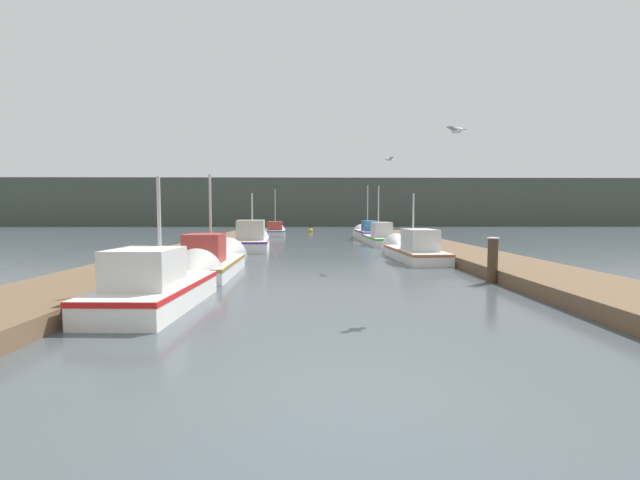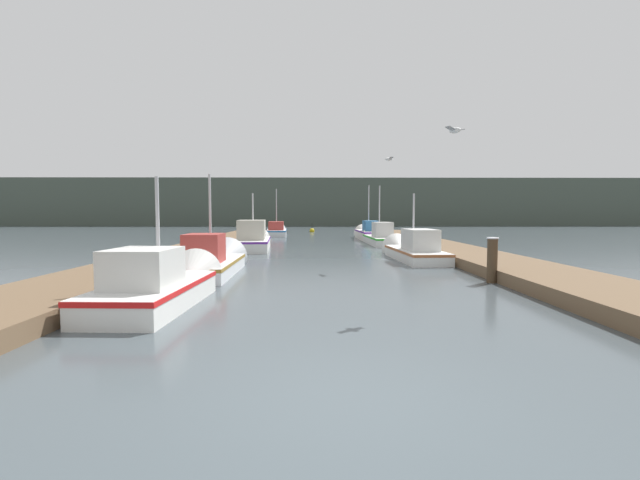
{
  "view_description": "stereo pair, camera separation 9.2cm",
  "coord_description": "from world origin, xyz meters",
  "px_view_note": "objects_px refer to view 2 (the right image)",
  "views": [
    {
      "loc": [
        -0.46,
        -4.4,
        2.05
      ],
      "look_at": [
        -0.18,
        12.4,
        0.95
      ],
      "focal_mm": 24.0,
      "sensor_mm": 36.0,
      "label": 1
    },
    {
      "loc": [
        -0.37,
        -4.4,
        2.05
      ],
      "look_at": [
        -0.18,
        12.4,
        0.95
      ],
      "focal_mm": 24.0,
      "sensor_mm": 36.0,
      "label": 2
    }
  ],
  "objects_px": {
    "fishing_boat_3": "(253,240)",
    "fishing_boat_5": "(368,233)",
    "fishing_boat_0": "(165,284)",
    "fishing_boat_1": "(214,261)",
    "fishing_boat_2": "(412,250)",
    "mooring_piling_0": "(408,238)",
    "fishing_boat_4": "(378,237)",
    "mooring_piling_2": "(259,231)",
    "fishing_boat_6": "(277,231)",
    "seagull_lead": "(455,130)",
    "seagull_1": "(389,159)",
    "mooring_piling_3": "(492,260)",
    "channel_buoy": "(312,231)"
  },
  "relations": [
    {
      "from": "fishing_boat_0",
      "to": "fishing_boat_1",
      "type": "relative_size",
      "value": 0.89
    },
    {
      "from": "fishing_boat_6",
      "to": "seagull_lead",
      "type": "height_order",
      "value": "fishing_boat_6"
    },
    {
      "from": "fishing_boat_0",
      "to": "fishing_boat_1",
      "type": "bearing_deg",
      "value": 92.73
    },
    {
      "from": "fishing_boat_0",
      "to": "seagull_lead",
      "type": "height_order",
      "value": "seagull_lead"
    },
    {
      "from": "fishing_boat_3",
      "to": "channel_buoy",
      "type": "height_order",
      "value": "fishing_boat_3"
    },
    {
      "from": "fishing_boat_1",
      "to": "fishing_boat_4",
      "type": "xyz_separation_m",
      "value": [
        7.58,
        12.87,
        0.05
      ]
    },
    {
      "from": "fishing_boat_2",
      "to": "fishing_boat_3",
      "type": "height_order",
      "value": "fishing_boat_3"
    },
    {
      "from": "fishing_boat_2",
      "to": "fishing_boat_4",
      "type": "bearing_deg",
      "value": 87.75
    },
    {
      "from": "fishing_boat_2",
      "to": "mooring_piling_2",
      "type": "xyz_separation_m",
      "value": [
        -8.88,
        16.94,
        0.1
      ]
    },
    {
      "from": "fishing_boat_3",
      "to": "mooring_piling_2",
      "type": "xyz_separation_m",
      "value": [
        -1.21,
        11.61,
        -0.0
      ]
    },
    {
      "from": "seagull_lead",
      "to": "fishing_boat_0",
      "type": "bearing_deg",
      "value": 139.43
    },
    {
      "from": "mooring_piling_2",
      "to": "channel_buoy",
      "type": "relative_size",
      "value": 0.99
    },
    {
      "from": "mooring_piling_2",
      "to": "seagull_lead",
      "type": "xyz_separation_m",
      "value": [
        7.67,
        -26.24,
        3.29
      ]
    },
    {
      "from": "fishing_boat_0",
      "to": "channel_buoy",
      "type": "relative_size",
      "value": 4.88
    },
    {
      "from": "fishing_boat_1",
      "to": "seagull_1",
      "type": "distance_m",
      "value": 7.26
    },
    {
      "from": "mooring_piling_2",
      "to": "seagull_1",
      "type": "bearing_deg",
      "value": -69.52
    },
    {
      "from": "mooring_piling_2",
      "to": "mooring_piling_3",
      "type": "xyz_separation_m",
      "value": [
        9.81,
        -23.24,
        0.16
      ]
    },
    {
      "from": "fishing_boat_4",
      "to": "fishing_boat_5",
      "type": "distance_m",
      "value": 4.68
    },
    {
      "from": "fishing_boat_2",
      "to": "mooring_piling_3",
      "type": "bearing_deg",
      "value": -84.69
    },
    {
      "from": "fishing_boat_2",
      "to": "fishing_boat_5",
      "type": "relative_size",
      "value": 0.96
    },
    {
      "from": "mooring_piling_0",
      "to": "mooring_piling_3",
      "type": "height_order",
      "value": "mooring_piling_3"
    },
    {
      "from": "fishing_boat_4",
      "to": "mooring_piling_0",
      "type": "distance_m",
      "value": 3.24
    },
    {
      "from": "fishing_boat_4",
      "to": "mooring_piling_0",
      "type": "bearing_deg",
      "value": -68.56
    },
    {
      "from": "seagull_1",
      "to": "fishing_boat_6",
      "type": "bearing_deg",
      "value": -178.57
    },
    {
      "from": "fishing_boat_2",
      "to": "seagull_1",
      "type": "xyz_separation_m",
      "value": [
        -1.51,
        -2.8,
        3.57
      ]
    },
    {
      "from": "fishing_boat_3",
      "to": "fishing_boat_6",
      "type": "bearing_deg",
      "value": 85.45
    },
    {
      "from": "mooring_piling_0",
      "to": "fishing_boat_5",
      "type": "bearing_deg",
      "value": 100.17
    },
    {
      "from": "fishing_boat_3",
      "to": "fishing_boat_5",
      "type": "relative_size",
      "value": 1.05
    },
    {
      "from": "seagull_1",
      "to": "channel_buoy",
      "type": "bearing_deg",
      "value": 172.15
    },
    {
      "from": "fishing_boat_3",
      "to": "fishing_boat_6",
      "type": "height_order",
      "value": "fishing_boat_6"
    },
    {
      "from": "channel_buoy",
      "to": "fishing_boat_6",
      "type": "bearing_deg",
      "value": -117.82
    },
    {
      "from": "fishing_boat_2",
      "to": "fishing_boat_6",
      "type": "relative_size",
      "value": 0.95
    },
    {
      "from": "fishing_boat_6",
      "to": "seagull_lead",
      "type": "xyz_separation_m",
      "value": [
        6.42,
        -28.6,
        3.4
      ]
    },
    {
      "from": "fishing_boat_1",
      "to": "seagull_lead",
      "type": "bearing_deg",
      "value": -41.02
    },
    {
      "from": "fishing_boat_2",
      "to": "seagull_lead",
      "type": "relative_size",
      "value": 11.5
    },
    {
      "from": "fishing_boat_2",
      "to": "channel_buoy",
      "type": "height_order",
      "value": "fishing_boat_2"
    },
    {
      "from": "seagull_1",
      "to": "fishing_boat_2",
      "type": "bearing_deg",
      "value": 137.64
    },
    {
      "from": "fishing_boat_0",
      "to": "mooring_piling_2",
      "type": "height_order",
      "value": "fishing_boat_0"
    },
    {
      "from": "fishing_boat_6",
      "to": "mooring_piling_0",
      "type": "bearing_deg",
      "value": -59.81
    },
    {
      "from": "fishing_boat_0",
      "to": "seagull_lead",
      "type": "distance_m",
      "value": 7.29
    },
    {
      "from": "fishing_boat_3",
      "to": "mooring_piling_2",
      "type": "bearing_deg",
      "value": 91.56
    },
    {
      "from": "fishing_boat_5",
      "to": "seagull_1",
      "type": "distance_m",
      "value": 16.91
    },
    {
      "from": "mooring_piling_2",
      "to": "fishing_boat_1",
      "type": "bearing_deg",
      "value": -86.78
    },
    {
      "from": "fishing_boat_0",
      "to": "mooring_piling_2",
      "type": "relative_size",
      "value": 4.93
    },
    {
      "from": "fishing_boat_0",
      "to": "fishing_boat_1",
      "type": "distance_m",
      "value": 4.95
    },
    {
      "from": "fishing_boat_2",
      "to": "mooring_piling_0",
      "type": "height_order",
      "value": "fishing_boat_2"
    },
    {
      "from": "fishing_boat_2",
      "to": "channel_buoy",
      "type": "distance_m",
      "value": 25.55
    },
    {
      "from": "seagull_lead",
      "to": "channel_buoy",
      "type": "bearing_deg",
      "value": 59.29
    },
    {
      "from": "fishing_boat_0",
      "to": "mooring_piling_0",
      "type": "bearing_deg",
      "value": 61.36
    },
    {
      "from": "mooring_piling_2",
      "to": "seagull_1",
      "type": "xyz_separation_m",
      "value": [
        7.37,
        -19.75,
        3.47
      ]
    }
  ]
}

